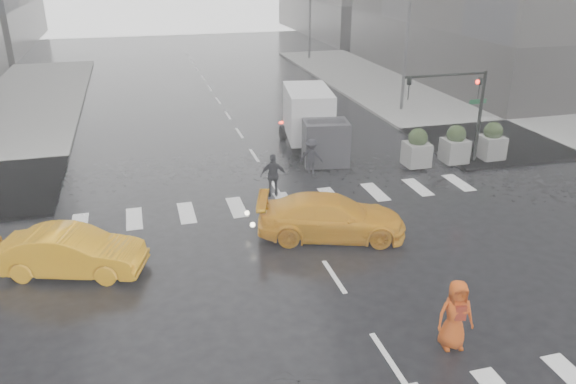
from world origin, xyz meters
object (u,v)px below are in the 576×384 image
object	(u,v)px
pedestrian_orange	(455,315)
box_truck	(312,121)
traffic_signal_pole	(463,100)
taxi_mid	(72,252)

from	to	relation	value
pedestrian_orange	box_truck	bearing A→B (deg)	94.42
traffic_signal_pole	taxi_mid	size ratio (longest dim) A/B	1.00
taxi_mid	box_truck	bearing A→B (deg)	-31.29
pedestrian_orange	taxi_mid	distance (m)	11.61
traffic_signal_pole	pedestrian_orange	xyz separation A→B (m)	(-7.22, -12.01, -2.26)
traffic_signal_pole	box_truck	xyz separation A→B (m)	(-6.01, 3.82, -1.57)
traffic_signal_pole	pedestrian_orange	bearing A→B (deg)	-121.01
taxi_mid	box_truck	size ratio (longest dim) A/B	0.77
traffic_signal_pole	taxi_mid	xyz separation A→B (m)	(-16.89, -5.59, -2.48)
taxi_mid	traffic_signal_pole	bearing A→B (deg)	-53.81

